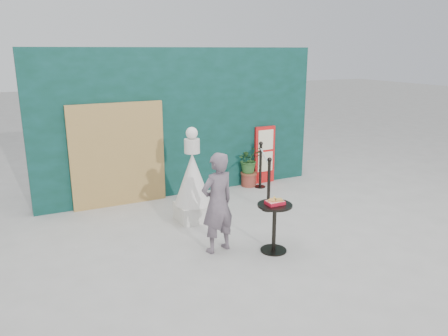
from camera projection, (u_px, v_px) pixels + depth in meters
ground at (259, 249)px, 6.68m from camera, size 60.00×60.00×0.00m
back_wall at (182, 122)px, 9.00m from camera, size 6.00×0.30×3.00m
bamboo_fence at (118, 155)px, 8.35m from camera, size 1.80×0.08×2.00m
woman at (217, 203)px, 6.44m from camera, size 0.62×0.48×1.53m
menu_board at (265, 155)px, 9.87m from camera, size 0.50×0.07×1.30m
statue at (193, 183)px, 7.66m from camera, size 0.66×0.66×1.68m
cafe_table at (274, 220)px, 6.50m from camera, size 0.52×0.52×0.75m
food_basket at (275, 202)px, 6.43m from camera, size 0.26×0.19×0.11m
planter at (249, 163)px, 9.64m from camera, size 0.54×0.47×0.91m
stanchion_barrier at (264, 175)px, 8.87m from camera, size 0.84×1.54×1.03m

